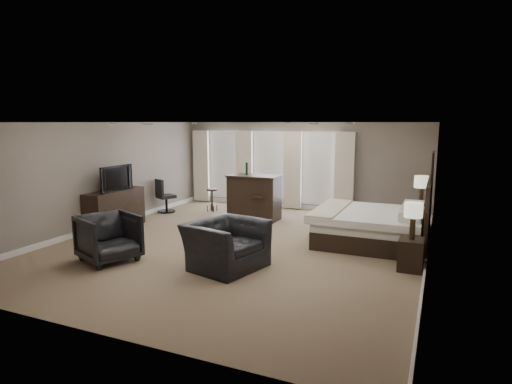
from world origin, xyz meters
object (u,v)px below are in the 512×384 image
at_px(tv, 114,188).
at_px(lamp_far, 421,191).
at_px(armchair_near, 226,237).
at_px(bar_counter, 254,197).
at_px(lamp_near, 413,221).
at_px(armchair_far, 109,236).
at_px(bar_stool_left, 212,200).
at_px(bed, 373,210).
at_px(nightstand_near, 411,254).
at_px(dresser, 115,209).
at_px(nightstand_far, 419,219).
at_px(bar_stool_right, 259,209).
at_px(desk_chair, 166,196).

bearing_deg(tv, lamp_far, -69.20).
bearing_deg(armchair_near, bar_counter, 30.63).
distance_m(lamp_far, bar_counter, 4.20).
relative_size(lamp_far, tv, 0.66).
height_order(lamp_near, armchair_far, lamp_near).
height_order(tv, bar_stool_left, tv).
distance_m(bed, armchair_near, 3.44).
bearing_deg(nightstand_near, bed, 121.54).
bearing_deg(armchair_near, dresser, 83.26).
xyz_separation_m(nightstand_far, bar_stool_right, (-3.91, -0.61, 0.03)).
xyz_separation_m(dresser, armchair_near, (3.85, -1.48, 0.09)).
height_order(tv, armchair_far, tv).
bearing_deg(lamp_near, bar_counter, 148.37).
relative_size(armchair_far, bar_counter, 0.71).
distance_m(nightstand_near, dresser, 6.93).
bearing_deg(bed, lamp_far, 58.46).
relative_size(bar_stool_right, desk_chair, 0.73).
xyz_separation_m(lamp_far, bar_counter, (-4.17, -0.33, -0.39)).
height_order(nightstand_far, armchair_far, armchair_far).
bearing_deg(armchair_far, dresser, 61.53).
bearing_deg(dresser, bed, 11.06).
height_order(nightstand_near, dresser, dresser).
distance_m(dresser, armchair_near, 4.13).
bearing_deg(nightstand_near, bar_stool_left, 152.15).
bearing_deg(nightstand_near, nightstand_far, 90.00).
distance_m(nightstand_near, bar_counter, 4.91).
bearing_deg(bed, lamp_near, -58.46).
distance_m(tv, armchair_near, 4.15).
relative_size(lamp_far, armchair_near, 0.54).
distance_m(nightstand_far, lamp_far, 0.68).
xyz_separation_m(bed, nightstand_far, (0.89, 1.45, -0.40)).
bearing_deg(bed, nightstand_far, 58.46).
height_order(armchair_far, bar_stool_left, armchair_far).
xyz_separation_m(nightstand_far, lamp_far, (0.00, 0.00, 0.68)).
height_order(dresser, bar_stool_right, dresser).
relative_size(bar_counter, bar_stool_right, 1.94).
distance_m(bed, armchair_far, 5.43).
relative_size(nightstand_near, tv, 0.53).
height_order(bed, nightstand_far, bed).
xyz_separation_m(lamp_far, dresser, (-6.92, -2.63, -0.52)).
bearing_deg(nightstand_near, tv, 177.75).
height_order(bar_counter, bar_stool_left, bar_counter).
height_order(armchair_far, bar_counter, bar_counter).
xyz_separation_m(lamp_far, tv, (-6.92, -2.63, 0.02)).
relative_size(nightstand_near, bar_stool_left, 0.84).
xyz_separation_m(lamp_near, armchair_near, (-3.07, -1.21, -0.32)).
bearing_deg(bar_stool_left, dresser, -113.24).
bearing_deg(tv, bed, -78.94).
xyz_separation_m(armchair_near, bar_stool_right, (-0.85, 3.50, -0.21)).
distance_m(bar_counter, bar_stool_right, 0.46).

